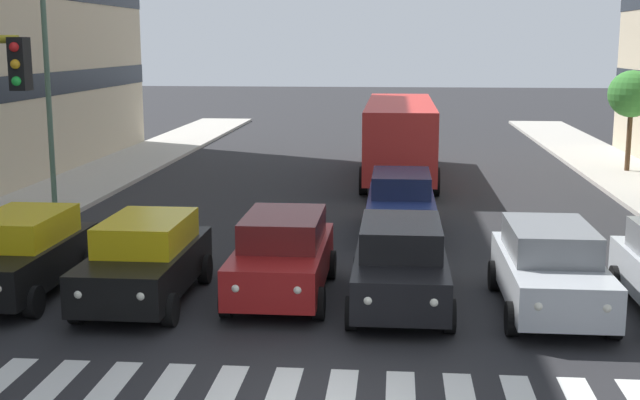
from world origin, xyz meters
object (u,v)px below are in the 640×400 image
at_px(car_4, 146,259).
at_px(car_row2_0, 401,203).
at_px(car_1, 550,268).
at_px(street_tree_3, 632,95).
at_px(car_3, 283,255).
at_px(street_lamp_right, 61,53).
at_px(car_2, 401,264).
at_px(car_5, 21,254).
at_px(bus_behind_traffic, 400,131).

relative_size(car_4, car_row2_0, 1.00).
xyz_separation_m(car_1, car_4, (8.12, 0.05, 0.00)).
xyz_separation_m(car_row2_0, street_tree_3, (-9.16, -11.72, 2.32)).
bearing_deg(car_row2_0, car_1, 113.63).
distance_m(car_row2_0, street_tree_3, 15.06).
xyz_separation_m(car_3, street_lamp_right, (7.64, -7.58, 4.07)).
height_order(car_2, car_row2_0, same).
height_order(car_5, bus_behind_traffic, bus_behind_traffic).
xyz_separation_m(car_2, car_4, (5.20, 0.11, 0.00)).
height_order(car_4, car_5, same).
height_order(car_1, car_2, same).
distance_m(car_4, bus_behind_traffic, 17.23).
height_order(car_5, street_tree_3, street_tree_3).
bearing_deg(car_2, street_tree_3, -116.69).
bearing_deg(street_tree_3, bus_behind_traffic, 12.21).
distance_m(car_4, car_row2_0, 8.48).
xyz_separation_m(car_1, car_2, (2.92, -0.05, 0.00)).
xyz_separation_m(car_5, street_tree_3, (-17.15, -18.17, 2.32)).
xyz_separation_m(car_2, street_lamp_right, (10.09, -8.11, 4.07)).
bearing_deg(street_tree_3, street_lamp_right, 27.81).
bearing_deg(car_row2_0, street_tree_3, -128.02).
bearing_deg(street_lamp_right, car_2, 141.21).
distance_m(car_3, bus_behind_traffic, 15.99).
relative_size(car_1, car_4, 1.00).
relative_size(car_1, car_3, 1.00).
relative_size(car_4, bus_behind_traffic, 0.42).
bearing_deg(street_tree_3, car_3, 56.74).
distance_m(car_3, street_lamp_right, 11.51).
relative_size(car_5, car_row2_0, 1.00).
bearing_deg(bus_behind_traffic, car_1, 100.14).
relative_size(car_3, car_5, 1.00).
bearing_deg(car_1, car_2, -1.07).
bearing_deg(bus_behind_traffic, street_tree_3, -167.79).
distance_m(car_3, car_row2_0, 6.53).
bearing_deg(car_3, street_lamp_right, -44.79).
distance_m(car_2, car_5, 7.95).
relative_size(car_5, street_lamp_right, 0.56).
distance_m(car_5, street_tree_3, 25.09).
bearing_deg(car_3, street_tree_3, -123.26).
xyz_separation_m(car_2, car_5, (7.95, -0.12, 0.00)).
height_order(bus_behind_traffic, street_tree_3, street_tree_3).
height_order(car_4, street_tree_3, street_tree_3).
xyz_separation_m(car_2, car_row2_0, (-0.03, -6.57, 0.00)).
bearing_deg(car_4, street_lamp_right, -59.22).
height_order(car_3, bus_behind_traffic, bus_behind_traffic).
xyz_separation_m(car_1, car_row2_0, (2.90, -6.62, 0.00)).
distance_m(car_1, bus_behind_traffic, 16.64).
relative_size(car_1, car_2, 1.00).
bearing_deg(car_row2_0, street_lamp_right, -8.69).
relative_size(car_1, street_lamp_right, 0.56).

